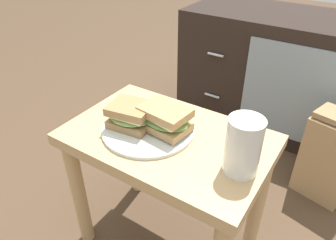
# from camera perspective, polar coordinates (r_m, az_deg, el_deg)

# --- Properties ---
(ground_plane) EXTENTS (8.00, 8.00, 0.00)m
(ground_plane) POSITION_cam_1_polar(r_m,az_deg,el_deg) (1.20, -0.06, -20.67)
(ground_plane) COLOR #4C3826
(side_table) EXTENTS (0.56, 0.36, 0.46)m
(side_table) POSITION_cam_1_polar(r_m,az_deg,el_deg) (0.93, -0.07, -7.23)
(side_table) COLOR tan
(side_table) RESTS_ON ground
(tv_cabinet) EXTENTS (0.96, 0.46, 0.58)m
(tv_cabinet) POSITION_cam_1_polar(r_m,az_deg,el_deg) (1.71, 19.67, 7.94)
(tv_cabinet) COLOR black
(tv_cabinet) RESTS_ON ground
(plate) EXTENTS (0.26, 0.26, 0.01)m
(plate) POSITION_cam_1_polar(r_m,az_deg,el_deg) (0.89, -3.54, -1.59)
(plate) COLOR silver
(plate) RESTS_ON side_table
(sandwich_front) EXTENTS (0.14, 0.12, 0.07)m
(sandwich_front) POSITION_cam_1_polar(r_m,az_deg,el_deg) (0.88, -6.65, 0.87)
(sandwich_front) COLOR #9E7A4C
(sandwich_front) RESTS_ON plate
(sandwich_back) EXTENTS (0.15, 0.11, 0.07)m
(sandwich_back) POSITION_cam_1_polar(r_m,az_deg,el_deg) (0.85, -0.51, 0.24)
(sandwich_back) COLOR tan
(sandwich_back) RESTS_ON plate
(beer_glass) EXTENTS (0.08, 0.08, 0.14)m
(beer_glass) POSITION_cam_1_polar(r_m,az_deg,el_deg) (0.74, 13.34, -4.65)
(beer_glass) COLOR silver
(beer_glass) RESTS_ON side_table
(paper_bag) EXTENTS (0.22, 0.19, 0.37)m
(paper_bag) POSITION_cam_1_polar(r_m,az_deg,el_deg) (1.39, 27.11, -5.78)
(paper_bag) COLOR tan
(paper_bag) RESTS_ON ground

